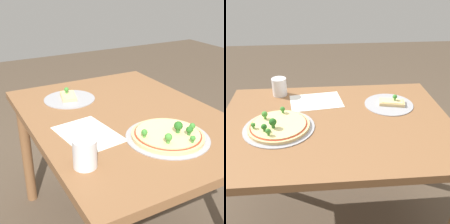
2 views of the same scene
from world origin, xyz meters
The scene contains 5 objects.
dining_table centered at (0.00, 0.00, 0.61)m, with size 1.13×0.84×0.71m.
pizza_tray_whole centered at (0.27, 0.04, 0.72)m, with size 0.33×0.33×0.07m.
pizza_tray_slice centered at (-0.31, -0.15, 0.71)m, with size 0.26×0.26×0.06m.
drinking_cup centered at (0.30, -0.33, 0.76)m, with size 0.08×0.08×0.10m, color white.
paper_menu centered at (0.09, -0.22, 0.71)m, with size 0.28×0.20×0.00m, color white.
Camera 1 is at (1.12, -0.67, 1.30)m, focal length 50.00 mm.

